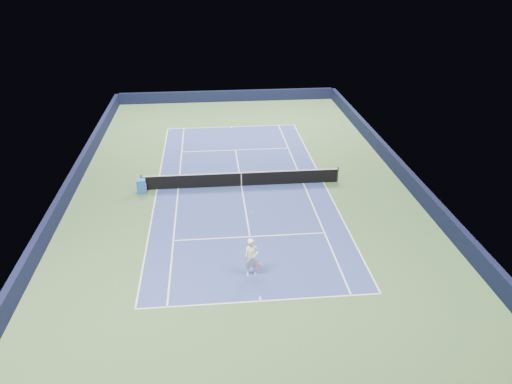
{
  "coord_description": "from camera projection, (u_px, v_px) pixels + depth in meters",
  "views": [
    {
      "loc": [
        -1.93,
        -29.43,
        14.19
      ],
      "look_at": [
        0.67,
        -3.0,
        1.0
      ],
      "focal_mm": 35.0,
      "sensor_mm": 36.0,
      "label": 1
    }
  ],
  "objects": [
    {
      "name": "wall_left",
      "position": [
        71.0,
        185.0,
        31.52
      ],
      "size": [
        0.35,
        40.0,
        1.1
      ],
      "primitive_type": "cube",
      "color": "black",
      "rests_on": "ground"
    },
    {
      "name": "baseline_near",
      "position": [
        261.0,
        301.0,
        22.12
      ],
      "size": [
        10.97,
        0.08,
        0.0
      ],
      "primitive_type": "cube",
      "color": "white",
      "rests_on": "ground"
    },
    {
      "name": "wall_right",
      "position": [
        402.0,
        172.0,
        33.42
      ],
      "size": [
        0.35,
        40.0,
        1.1
      ],
      "primitive_type": "cube",
      "color": "black",
      "rests_on": "ground"
    },
    {
      "name": "center_mark_near",
      "position": [
        260.0,
        299.0,
        22.25
      ],
      "size": [
        0.08,
        0.3,
        0.0
      ],
      "primitive_type": "cube",
      "color": "white",
      "rests_on": "ground"
    },
    {
      "name": "tennis_net",
      "position": [
        241.0,
        179.0,
        32.49
      ],
      "size": [
        12.9,
        0.1,
        1.07
      ],
      "color": "black",
      "rests_on": "ground"
    },
    {
      "name": "sideline_singles_left",
      "position": [
        178.0,
        188.0,
        32.35
      ],
      "size": [
        0.08,
        23.77,
        0.0
      ],
      "primitive_type": "cube",
      "color": "white",
      "rests_on": "ground"
    },
    {
      "name": "tennis_player",
      "position": [
        252.0,
        257.0,
        23.5
      ],
      "size": [
        0.88,
        1.32,
        2.9
      ],
      "color": "white",
      "rests_on": "ground"
    },
    {
      "name": "service_line_near",
      "position": [
        250.0,
        237.0,
        27.01
      ],
      "size": [
        8.23,
        0.08,
        0.0
      ],
      "primitive_type": "cube",
      "color": "white",
      "rests_on": "ground"
    },
    {
      "name": "court_surface",
      "position": [
        241.0,
        186.0,
        32.71
      ],
      "size": [
        10.97,
        23.77,
        0.01
      ],
      "primitive_type": "cube",
      "color": "navy",
      "rests_on": "ground"
    },
    {
      "name": "service_line_far",
      "position": [
        235.0,
        150.0,
        38.42
      ],
      "size": [
        8.23,
        0.08,
        0.0
      ],
      "primitive_type": "cube",
      "color": "white",
      "rests_on": "ground"
    },
    {
      "name": "ground",
      "position": [
        241.0,
        186.0,
        32.72
      ],
      "size": [
        40.0,
        40.0,
        0.0
      ],
      "primitive_type": "plane",
      "color": "#3C5B31",
      "rests_on": "ground"
    },
    {
      "name": "wall_far",
      "position": [
        227.0,
        96.0,
        50.14
      ],
      "size": [
        22.0,
        0.35,
        1.1
      ],
      "primitive_type": "cube",
      "color": "black",
      "rests_on": "ground"
    },
    {
      "name": "sideline_singles_right",
      "position": [
        303.0,
        183.0,
        33.07
      ],
      "size": [
        0.08,
        23.77,
        0.0
      ],
      "primitive_type": "cube",
      "color": "white",
      "rests_on": "ground"
    },
    {
      "name": "sideline_doubles_right",
      "position": [
        324.0,
        182.0,
        33.19
      ],
      "size": [
        0.08,
        23.77,
        0.0
      ],
      "primitive_type": "cube",
      "color": "white",
      "rests_on": "ground"
    },
    {
      "name": "sideline_doubles_left",
      "position": [
        157.0,
        189.0,
        32.23
      ],
      "size": [
        0.08,
        23.77,
        0.0
      ],
      "primitive_type": "cube",
      "color": "white",
      "rests_on": "ground"
    },
    {
      "name": "center_mark_far",
      "position": [
        232.0,
        127.0,
        43.17
      ],
      "size": [
        0.08,
        0.3,
        0.0
      ],
      "primitive_type": "cube",
      "color": "white",
      "rests_on": "ground"
    },
    {
      "name": "baseline_far",
      "position": [
        232.0,
        127.0,
        43.31
      ],
      "size": [
        10.97,
        0.08,
        0.0
      ],
      "primitive_type": "cube",
      "color": "white",
      "rests_on": "ground"
    },
    {
      "name": "center_service_line",
      "position": [
        241.0,
        186.0,
        32.71
      ],
      "size": [
        0.08,
        12.8,
        0.0
      ],
      "primitive_type": "cube",
      "color": "white",
      "rests_on": "ground"
    },
    {
      "name": "sponsor_cube",
      "position": [
        141.0,
        186.0,
        31.63
      ],
      "size": [
        0.64,
        0.56,
        0.91
      ],
      "color": "blue",
      "rests_on": "ground"
    }
  ]
}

